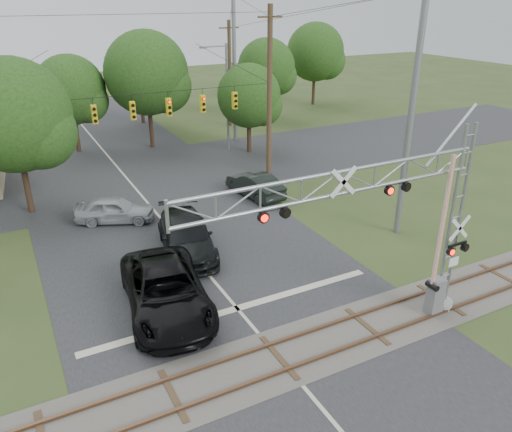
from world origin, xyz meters
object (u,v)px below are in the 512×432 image
traffic_signal_span (147,107)px  streetlight (225,93)px  sedan_silver (115,209)px  crossing_gantry (389,218)px  pickup_black (166,291)px  car_dark (186,236)px

traffic_signal_span → streetlight: 10.82m
traffic_signal_span → sedan_silver: 6.81m
crossing_gantry → streetlight: 25.69m
pickup_black → streetlight: streetlight is taller
traffic_signal_span → car_dark: bearing=-96.2°
pickup_black → car_dark: pickup_black is taller
crossing_gantry → traffic_signal_span: bearing=100.0°
sedan_silver → streetlight: size_ratio=0.51×
pickup_black → streetlight: bearing=67.5°
sedan_silver → car_dark: bearing=-133.4°
crossing_gantry → streetlight: size_ratio=1.40×
traffic_signal_span → car_dark: (-0.94, -8.73, -4.84)m
pickup_black → streetlight: 23.62m
crossing_gantry → sedan_silver: 16.91m
traffic_signal_span → pickup_black: traffic_signal_span is taller
sedan_silver → streetlight: bearing=-25.9°
traffic_signal_span → car_dark: size_ratio=3.19×
crossing_gantry → sedan_silver: size_ratio=2.72×
traffic_signal_span → pickup_black: bearing=-104.7°
traffic_signal_span → pickup_black: 14.52m
car_dark → streetlight: 18.53m
streetlight → car_dark: bearing=-120.9°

